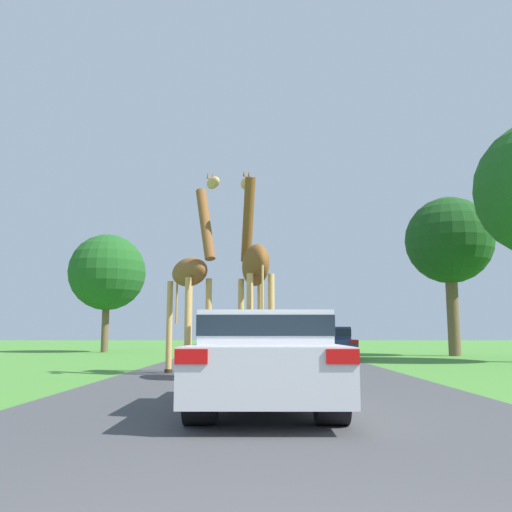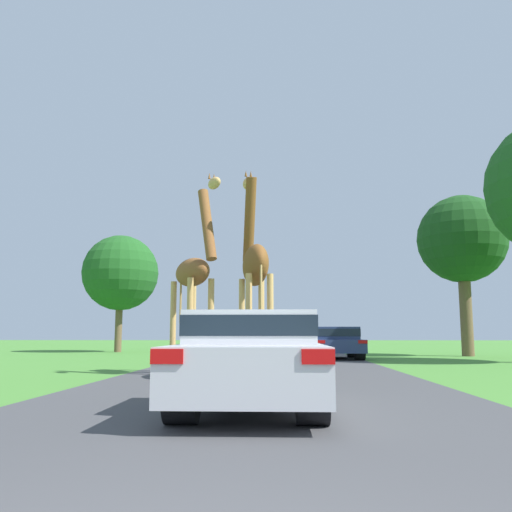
% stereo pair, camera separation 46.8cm
% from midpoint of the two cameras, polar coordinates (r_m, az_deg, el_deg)
% --- Properties ---
extents(road, '(7.38, 120.00, 0.00)m').
position_cam_midpoint_polar(road, '(31.82, 0.11, -10.02)').
color(road, '#424244').
rests_on(road, ground).
extents(giraffe_near_road, '(0.90, 2.67, 5.33)m').
position_cam_midpoint_polar(giraffe_near_road, '(12.85, -1.23, -1.14)').
color(giraffe_near_road, tan).
rests_on(giraffe_near_road, ground).
extents(giraffe_companion, '(1.72, 2.41, 5.15)m').
position_cam_midpoint_polar(giraffe_companion, '(14.61, -7.74, -2.12)').
color(giraffe_companion, tan).
rests_on(giraffe_companion, ground).
extents(car_lead_maroon, '(1.92, 4.19, 1.36)m').
position_cam_midpoint_polar(car_lead_maroon, '(7.78, -0.81, -10.58)').
color(car_lead_maroon, silver).
rests_on(car_lead_maroon, ground).
extents(car_queue_right, '(1.98, 4.00, 1.32)m').
position_cam_midpoint_polar(car_queue_right, '(23.37, 6.87, -8.92)').
color(car_queue_right, navy).
rests_on(car_queue_right, ground).
extents(car_queue_left, '(1.87, 4.57, 1.49)m').
position_cam_midpoint_polar(car_queue_left, '(19.05, -2.34, -8.92)').
color(car_queue_left, black).
rests_on(car_queue_left, ground).
extents(car_far_ahead, '(1.76, 4.24, 1.33)m').
position_cam_midpoint_polar(car_far_ahead, '(30.82, 3.66, -8.73)').
color(car_far_ahead, gray).
rests_on(car_far_ahead, ground).
extents(tree_centre_back, '(4.31, 4.31, 6.65)m').
position_cam_midpoint_polar(tree_centre_back, '(31.99, -15.79, -1.69)').
color(tree_centre_back, brown).
rests_on(tree_centre_back, ground).
extents(tree_right_cluster, '(4.17, 4.17, 7.60)m').
position_cam_midpoint_polar(tree_right_cluster, '(27.68, 19.23, 1.46)').
color(tree_right_cluster, brown).
rests_on(tree_right_cluster, ground).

